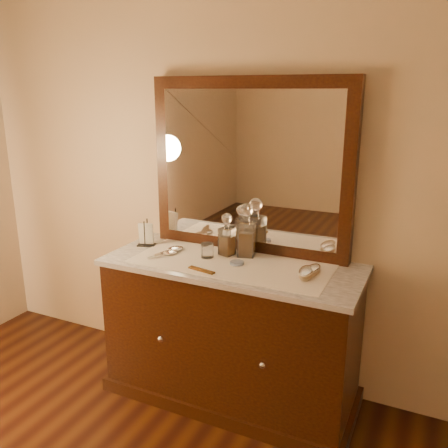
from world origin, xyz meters
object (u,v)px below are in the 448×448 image
Objects in this scene: decanter_right at (247,236)px; dresser_cabinet at (231,334)px; hand_mirror_outer at (173,249)px; pin_dish at (237,263)px; decanter_left at (227,239)px; comb at (202,270)px; brush_near at (306,273)px; hand_mirror_inner at (168,253)px; napkin_rack at (146,235)px; mirror_frame at (250,167)px; brush_far at (313,270)px.

dresser_cabinet is at bearing -103.27° from decanter_right.
pin_dish is at bearing -4.96° from hand_mirror_outer.
comb is at bearing -93.12° from decanter_left.
dresser_cabinet is at bearing -53.11° from decanter_left.
hand_mirror_inner is (-0.82, -0.01, -0.01)m from brush_near.
hand_mirror_outer reaches higher than hand_mirror_inner.
napkin_rack reaches higher than dresser_cabinet.
mirror_frame reaches higher than hand_mirror_outer.
decanter_left is at bearing 126.89° from dresser_cabinet.
mirror_frame is at bearing 147.19° from brush_near.
decanter_right is at bearing 157.21° from brush_near.
mirror_frame is 7.39× the size of napkin_rack.
hand_mirror_outer reaches higher than pin_dish.
comb is 0.37m from hand_mirror_outer.
hand_mirror_inner is at bearing -173.48° from dresser_cabinet.
dresser_cabinet is at bearing -3.26° from hand_mirror_outer.
pin_dish is at bearing 63.94° from comb.
decanter_right reaches higher than comb.
mirror_frame is 6.99× the size of brush_near.
decanter_right is at bearing 7.42° from napkin_rack.
brush_far is (0.53, -0.08, -0.07)m from decanter_left.
hand_mirror_inner reaches higher than dresser_cabinet.
dresser_cabinet is 0.58m from decanter_right.
brush_near reaches higher than hand_mirror_inner.
brush_near reaches higher than brush_far.
decanter_right is (0.03, 0.13, 0.56)m from dresser_cabinet.
brush_near reaches higher than hand_mirror_outer.
hand_mirror_inner is at bearing -179.23° from brush_near.
brush_near is (0.43, -0.28, -0.47)m from mirror_frame.
mirror_frame reaches higher than brush_near.
mirror_frame is 0.43m from decanter_left.
comb reaches higher than dresser_cabinet.
decanter_left is at bearing 5.15° from napkin_rack.
decanter_right is at bearing 18.13° from decanter_left.
brush_far is at bearing -1.82° from napkin_rack.
comb is at bearing -126.80° from pin_dish.
dresser_cabinet is 0.65m from brush_far.
brush_near is at bearing -4.40° from dresser_cabinet.
decanter_left is 1.13× the size of hand_mirror_outer.
decanter_right reaches higher than napkin_rack.
hand_mirror_outer is (-0.39, -0.22, -0.49)m from mirror_frame.
decanter_left is at bearing 165.28° from brush_near.
decanter_left reaches higher than napkin_rack.
hand_mirror_inner is (-0.30, 0.14, 0.00)m from comb.
decanter_right is at bearing 76.73° from dresser_cabinet.
dresser_cabinet is at bearing -4.99° from napkin_rack.
decanter_left is 0.34m from hand_mirror_outer.
comb is 0.57m from napkin_rack.
brush_far is (0.54, 0.21, 0.02)m from comb.
mirror_frame reaches higher than decanter_right.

